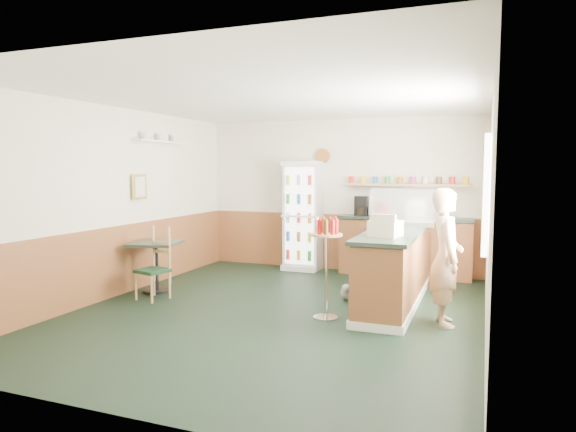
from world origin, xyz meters
The scene contains 13 objects.
ground centered at (0.00, 0.00, 0.00)m, with size 6.00×6.00×0.00m, color black.
room_envelope centered at (-0.23, 0.73, 1.52)m, with size 5.04×6.02×2.72m.
service_counter centered at (1.35, 1.07, 0.46)m, with size 0.68×3.01×1.01m.
back_counter centered at (1.19, 2.80, 0.55)m, with size 2.24×0.42×1.69m.
drinks_fridge centered at (-0.61, 2.74, 0.98)m, with size 0.65×0.54×1.96m.
display_case centered at (1.35, 1.57, 1.27)m, with size 0.92×0.48×0.52m.
cash_register centered at (1.35, 0.16, 1.11)m, with size 0.34×0.35×0.19m, color beige.
shopkeeper centered at (2.05, 0.19, 0.80)m, with size 0.53×0.38×1.60m, color tan.
condiment_stand centered at (0.68, -0.06, 0.83)m, with size 0.39×0.39×1.22m.
newspaper_rack centered at (0.99, 1.12, 0.50)m, with size 0.09×0.47×0.55m.
cafe_table centered at (-2.05, 0.31, 0.53)m, with size 0.82×0.82×0.75m.
cafe_chair centered at (-1.84, 0.03, 0.53)m, with size 0.45×0.45×1.02m.
dog_doorstop centered at (0.71, 0.88, 0.11)m, with size 0.20×0.26×0.24m.
Camera 1 is at (2.45, -5.94, 1.82)m, focal length 32.00 mm.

